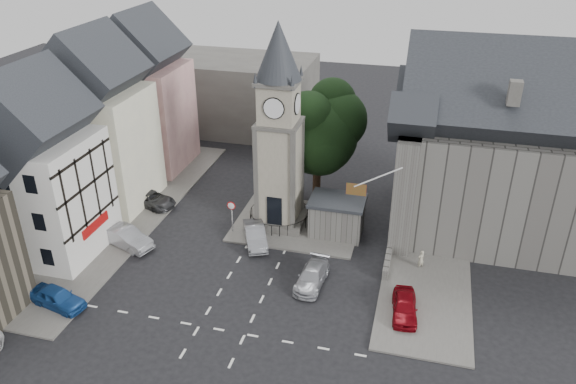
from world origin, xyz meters
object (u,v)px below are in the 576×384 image
(clock_tower, at_px, (279,130))
(car_east_red, at_px, (405,306))
(car_west_blue, at_px, (58,298))
(pedestrian, at_px, (421,260))
(stone_shelter, at_px, (337,216))

(clock_tower, height_order, car_east_red, clock_tower)
(car_west_blue, relative_size, pedestrian, 2.63)
(car_west_blue, distance_m, car_east_red, 22.40)
(clock_tower, height_order, stone_shelter, clock_tower)
(stone_shelter, bearing_deg, car_west_blue, -139.69)
(clock_tower, distance_m, stone_shelter, 8.15)
(clock_tower, distance_m, pedestrian, 14.15)
(stone_shelter, height_order, car_west_blue, stone_shelter)
(clock_tower, bearing_deg, car_west_blue, -128.46)
(car_east_red, xyz_separation_m, pedestrian, (0.74, 5.45, 0.10))
(stone_shelter, relative_size, car_west_blue, 1.08)
(car_west_blue, distance_m, pedestrian, 24.84)
(clock_tower, distance_m, car_west_blue, 19.36)
(stone_shelter, xyz_separation_m, car_east_red, (5.96, -8.67, -0.89))
(clock_tower, relative_size, pedestrian, 10.75)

